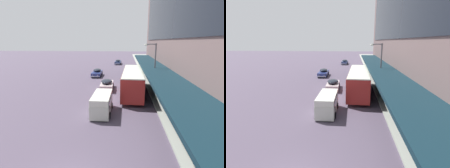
# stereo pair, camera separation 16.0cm
# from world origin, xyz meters

# --- Properties ---
(transit_bus_kerbside_front) EXTENTS (3.17, 11.45, 3.19)m
(transit_bus_kerbside_front) POSITION_xyz_m (3.74, 16.84, 1.83)
(transit_bus_kerbside_front) COLOR #AE2622
(transit_bus_kerbside_front) RESTS_ON ground
(sedan_trailing_near) EXTENTS (1.96, 4.87, 1.55)m
(sedan_trailing_near) POSITION_xyz_m (-3.14, 28.48, 0.76)
(sedan_trailing_near) COLOR navy
(sedan_trailing_near) RESTS_ON ground
(sedan_second_mid) EXTENTS (2.02, 5.06, 1.49)m
(sedan_second_mid) POSITION_xyz_m (0.24, 48.13, 0.74)
(sedan_second_mid) COLOR navy
(sedan_second_mid) RESTS_ON ground
(sedan_oncoming_rear) EXTENTS (2.07, 4.52, 1.58)m
(sedan_oncoming_rear) POSITION_xyz_m (0.00, 18.42, 0.78)
(sedan_oncoming_rear) COLOR beige
(sedan_oncoming_rear) RESTS_ON ground
(sedan_lead_near) EXTENTS (1.91, 4.86, 1.48)m
(sedan_lead_near) POSITION_xyz_m (4.11, 33.31, 0.74)
(sedan_lead_near) COLOR navy
(sedan_lead_near) RESTS_ON ground
(vw_van) EXTENTS (1.91, 4.55, 1.96)m
(vw_van) POSITION_xyz_m (0.48, 9.78, 1.10)
(vw_van) COLOR silver
(vw_van) RESTS_ON ground
(pedestrian_at_kerb) EXTENTS (0.59, 0.37, 1.86)m
(pedestrian_at_kerb) POSITION_xyz_m (6.51, 1.13, 1.18)
(pedestrian_at_kerb) COLOR #252C44
(pedestrian_at_kerb) RESTS_ON sidewalk_kerb
(street_lamp) EXTENTS (1.50, 0.28, 6.62)m
(street_lamp) POSITION_xyz_m (6.16, 15.21, 4.02)
(street_lamp) COLOR #4C4C51
(street_lamp) RESTS_ON sidewalk_kerb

